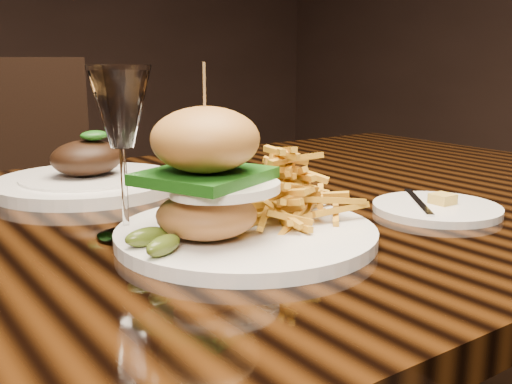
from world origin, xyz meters
TOP-DOWN VIEW (x-y plane):
  - dining_table at (0.00, 0.00)m, footprint 1.60×0.90m
  - burger_plate at (-0.03, -0.15)m, footprint 0.29×0.29m
  - side_saucer at (0.25, -0.20)m, footprint 0.17×0.17m
  - ramekin at (-0.02, -0.09)m, footprint 0.10×0.10m
  - wine_glass at (-0.13, -0.06)m, footprint 0.07×0.07m
  - far_dish at (-0.08, 0.21)m, footprint 0.29×0.29m
  - chair_far at (-0.04, 0.89)m, footprint 0.50×0.50m

SIDE VIEW (x-z plane):
  - chair_far at x=-0.04m, z-range 0.06..1.01m
  - dining_table at x=0.00m, z-range 0.30..1.05m
  - side_saucer at x=0.25m, z-range 0.74..0.77m
  - ramekin at x=-0.02m, z-range 0.75..0.79m
  - far_dish at x=-0.08m, z-range 0.72..0.81m
  - burger_plate at x=-0.03m, z-range 0.71..0.90m
  - wine_glass at x=-0.13m, z-range 0.80..0.99m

